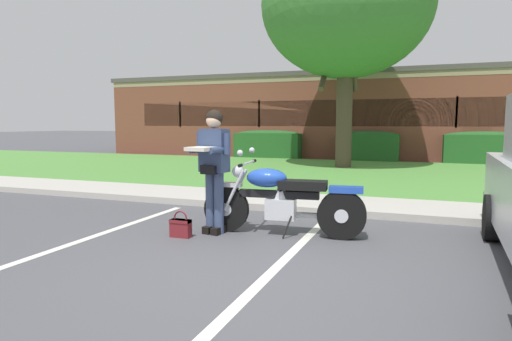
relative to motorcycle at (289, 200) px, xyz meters
The scene contains 14 objects.
ground_plane 1.33m from the motorcycle, 88.53° to the right, with size 140.00×140.00×0.00m, color #4C4C51.
curb_strip 1.56m from the motorcycle, 88.78° to the left, with size 60.00×0.20×0.12m, color #B7B2A8.
concrete_walk 2.39m from the motorcycle, 89.22° to the left, with size 60.00×1.50×0.08m, color #B7B2A8.
grass_lawn 7.52m from the motorcycle, 89.76° to the left, with size 60.00×8.82×0.06m, color #518E3D.
stall_stripe_0 2.70m from the motorcycle, 157.04° to the right, with size 0.12×4.40×0.01m, color silver.
stall_stripe_1 1.17m from the motorcycle, 76.30° to the right, with size 0.12×4.40×0.01m, color silver.
motorcycle is the anchor object (origin of this frame).
rider_person 1.16m from the motorcycle, 165.34° to the right, with size 0.53×0.62×1.70m.
handbag 1.50m from the motorcycle, 155.73° to the right, with size 0.28×0.13×0.36m.
shade_tree 10.31m from the motorcycle, 94.07° to the left, with size 5.57×5.57×7.74m.
hedge_left 13.03m from the motorcycle, 109.74° to the left, with size 2.91×0.90×1.24m.
hedge_center_left 12.26m from the motorcycle, 90.73° to the left, with size 2.43×0.90×1.24m.
hedge_center_right 12.93m from the motorcycle, 71.56° to the left, with size 2.90×0.90×1.24m.
brick_building 18.52m from the motorcycle, 92.86° to the left, with size 23.78×11.88×3.76m.
Camera 1 is at (1.52, -4.31, 1.52)m, focal length 30.14 mm.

